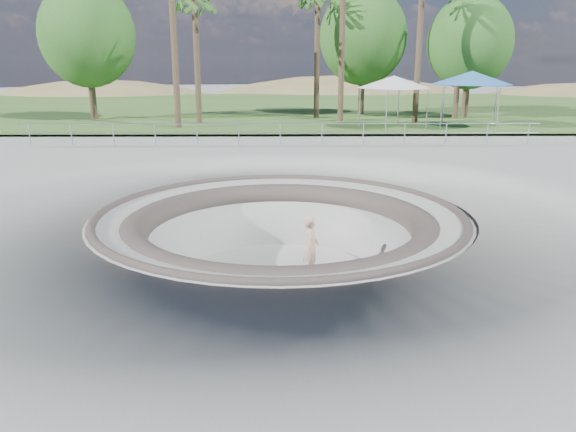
{
  "coord_description": "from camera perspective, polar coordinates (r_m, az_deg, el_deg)",
  "views": [
    {
      "loc": [
        0.03,
        -15.0,
        4.12
      ],
      "look_at": [
        0.22,
        0.12,
        -0.1
      ],
      "focal_mm": 35.0,
      "sensor_mm": 36.0,
      "label": 1
    }
  ],
  "objects": [
    {
      "name": "ground",
      "position": [
        15.56,
        -0.81,
        0.24
      ],
      "size": [
        180.0,
        180.0,
        0.0
      ],
      "primitive_type": "plane",
      "color": "#A9A9A4",
      "rests_on": "ground"
    },
    {
      "name": "canopy_white",
      "position": [
        33.66,
        10.72,
        13.22
      ],
      "size": [
        5.37,
        5.37,
        2.97
      ],
      "color": "#95969D",
      "rests_on": "ground"
    },
    {
      "name": "canopy_blue",
      "position": [
        34.8,
        18.17,
        13.18
      ],
      "size": [
        6.09,
        6.09,
        3.23
      ],
      "color": "#95969D",
      "rests_on": "ground"
    },
    {
      "name": "palm_b",
      "position": [
        36.29,
        -9.48,
        20.56
      ],
      "size": [
        2.6,
        2.6,
        8.47
      ],
      "color": "brown",
      "rests_on": "ground"
    },
    {
      "name": "bushy_tree_right",
      "position": [
        40.95,
        18.02,
        16.42
      ],
      "size": [
        5.65,
        5.14,
        8.15
      ],
      "color": "brown",
      "rests_on": "ground"
    },
    {
      "name": "grass_strip",
      "position": [
        49.16,
        -0.77,
        11.04
      ],
      "size": [
        180.0,
        36.0,
        0.12
      ],
      "color": "#365923",
      "rests_on": "ground"
    },
    {
      "name": "distant_hills",
      "position": [
        73.12,
        2.24,
        6.82
      ],
      "size": [
        103.2,
        45.0,
        28.6
      ],
      "color": "brown",
      "rests_on": "ground"
    },
    {
      "name": "skate_bowl",
      "position": [
        16.14,
        -0.78,
        -6.04
      ],
      "size": [
        14.0,
        14.0,
        4.1
      ],
      "color": "#A9A9A4",
      "rests_on": "ground"
    },
    {
      "name": "safety_railing",
      "position": [
        27.22,
        -0.79,
        8.35
      ],
      "size": [
        25.0,
        0.06,
        1.03
      ],
      "color": "#95969D",
      "rests_on": "ground"
    },
    {
      "name": "bushy_tree_left",
      "position": [
        40.09,
        -19.75,
        16.93
      ],
      "size": [
        6.14,
        5.58,
        8.86
      ],
      "color": "brown",
      "rests_on": "ground"
    },
    {
      "name": "bushy_tree_mid",
      "position": [
        41.86,
        7.64,
        17.59
      ],
      "size": [
        6.15,
        5.59,
        8.87
      ],
      "color": "brown",
      "rests_on": "ground"
    },
    {
      "name": "skateboard",
      "position": [
        16.01,
        2.31,
        -6.22
      ],
      "size": [
        0.92,
        0.57,
        0.09
      ],
      "color": "brown",
      "rests_on": "ground"
    },
    {
      "name": "skater",
      "position": [
        15.7,
        2.35,
        -3.14
      ],
      "size": [
        0.54,
        0.72,
        1.78
      ],
      "primitive_type": "imported",
      "rotation": [
        0.0,
        0.0,
        1.38
      ],
      "color": "tan",
      "rests_on": "skateboard"
    }
  ]
}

